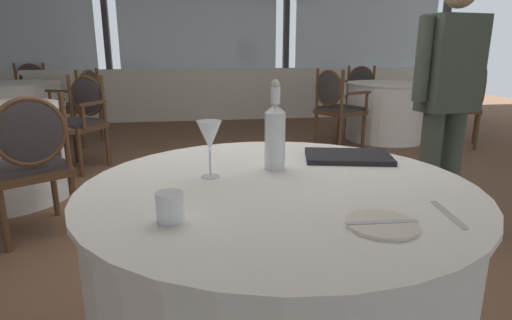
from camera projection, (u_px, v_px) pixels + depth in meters
ground_plane at (224, 221)px, 2.93m from camera, size 14.97×14.97×0.00m
window_wall_far at (200, 47)px, 6.74m from camera, size 9.18×0.14×2.97m
foreground_table at (277, 284)px, 1.47m from camera, size 1.29×1.29×0.74m
side_plate at (382, 224)px, 1.04m from camera, size 0.18×0.18×0.01m
butter_knife at (382, 222)px, 1.04m from camera, size 0.19×0.03×0.00m
dinner_fork at (448, 214)px, 1.12m from camera, size 0.05×0.19×0.00m
water_bottle at (275, 134)px, 1.51m from camera, size 0.08×0.08×0.33m
wine_glass at (209, 137)px, 1.41m from camera, size 0.09×0.09×0.20m
water_tumbler at (170, 207)px, 1.07m from camera, size 0.07×0.07×0.08m
menu_book at (348, 156)px, 1.68m from camera, size 0.38×0.29×0.02m
dining_chair_0_1 at (28, 156)px, 2.56m from camera, size 0.65×0.64×0.92m
dining_chair_0_2 at (80, 115)px, 4.12m from camera, size 0.65×0.62×0.92m
background_table_1 at (387, 111)px, 5.47m from camera, size 1.05×1.05×0.74m
dining_chair_1_0 at (469, 100)px, 5.03m from camera, size 0.64×0.66×0.95m
dining_chair_1_1 at (363, 91)px, 6.33m from camera, size 0.56×0.50×0.92m
dining_chair_1_2 at (336, 103)px, 4.89m from camera, size 0.62×0.64×0.94m
background_table_2 at (14, 112)px, 5.44m from camera, size 1.21×1.21×0.74m
dining_chair_2_1 at (81, 100)px, 5.15m from camera, size 0.60×0.64×0.93m
dining_chair_2_2 at (30, 89)px, 6.35m from camera, size 0.58×0.52×0.96m
diner_person_0 at (448, 91)px, 2.63m from camera, size 0.52×0.26×1.61m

